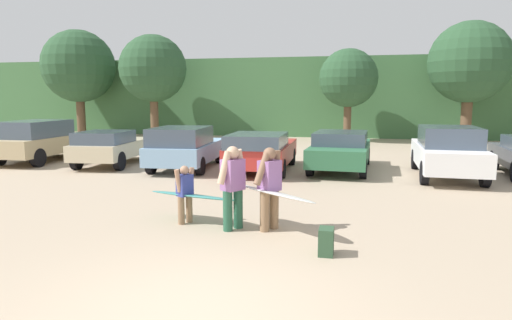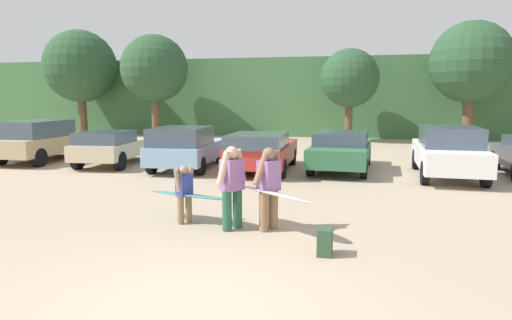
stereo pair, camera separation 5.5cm
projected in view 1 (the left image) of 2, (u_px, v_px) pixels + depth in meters
The scene contains 18 objects.
ground_plane at pixel (186, 312), 5.46m from camera, with size 120.00×120.00×0.00m, color tan.
hillside_ridge at pixel (333, 97), 34.40m from camera, with size 108.00×12.00×5.11m, color #427042.
tree_ridge_back at pixel (78, 67), 29.89m from camera, with size 4.74×4.74×6.96m.
tree_right at pixel (153, 69), 28.02m from camera, with size 4.14×4.14×6.40m.
tree_far_left at pixel (348, 78), 25.87m from camera, with size 3.33×3.33×5.32m.
tree_center_left at pixel (470, 63), 24.61m from camera, with size 4.42×4.42×6.66m.
parked_car_tan at pixel (41, 140), 18.16m from camera, with size 1.98×4.69×1.66m.
parked_car_champagne at pixel (111, 146), 17.11m from camera, with size 2.17×4.15×1.34m.
parked_car_sky_blue at pixel (185, 147), 16.19m from camera, with size 2.21×4.39×1.54m.
parked_car_red at pixel (262, 150), 15.71m from camera, with size 2.08×4.63×1.38m.
parked_car_forest_green at pixel (341, 149), 15.99m from camera, with size 2.11×4.79×1.37m.
parked_car_white at pixel (447, 151), 14.51m from camera, with size 1.97×4.68×1.65m.
person_adult at pixel (269, 184), 8.73m from camera, with size 0.50×0.68×1.62m.
person_child at pixel (185, 191), 9.23m from camera, with size 0.34×0.47×1.20m.
person_companion at pixel (233, 183), 8.76m from camera, with size 0.49×0.71×1.64m.
surfboard_white at pixel (275, 193), 8.63m from camera, with size 2.03×1.79×0.21m.
surfboard_teal at pixel (192, 196), 9.34m from camera, with size 2.13×1.04×0.19m.
backpack_dropped at pixel (326, 241), 7.42m from camera, with size 0.24×0.34×0.45m.
Camera 1 is at (1.96, -4.84, 2.57)m, focal length 31.79 mm.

